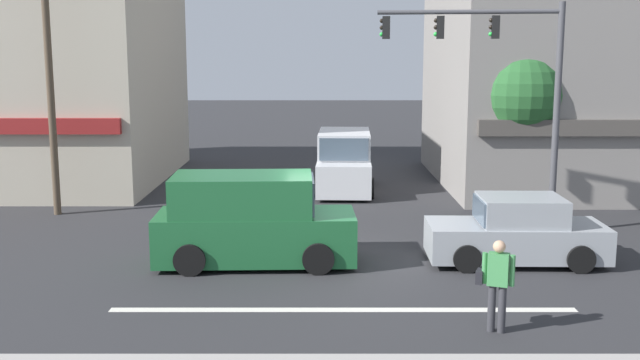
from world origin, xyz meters
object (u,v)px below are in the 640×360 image
(utility_pole_near_left, at_px, (49,81))
(sedan_crossing_leftbound, at_px, (516,233))
(pedestrian_foreground_with_bag, at_px, (496,280))
(van_parked_curbside, at_px, (343,163))
(van_crossing_center, at_px, (251,222))
(traffic_light_mast, at_px, (507,75))
(street_tree, at_px, (518,95))

(utility_pole_near_left, height_order, sedan_crossing_leftbound, utility_pole_near_left)
(pedestrian_foreground_with_bag, bearing_deg, van_parked_curbside, 99.26)
(sedan_crossing_leftbound, bearing_deg, van_parked_curbside, 111.91)
(utility_pole_near_left, bearing_deg, van_parked_curbside, 24.26)
(sedan_crossing_leftbound, bearing_deg, van_crossing_center, -179.07)
(traffic_light_mast, relative_size, van_crossing_center, 1.33)
(traffic_light_mast, relative_size, pedestrian_foreground_with_bag, 3.71)
(van_parked_curbside, relative_size, sedan_crossing_leftbound, 1.13)
(utility_pole_near_left, bearing_deg, van_crossing_center, -40.05)
(street_tree, bearing_deg, van_parked_curbside, 155.84)
(utility_pole_near_left, relative_size, sedan_crossing_leftbound, 1.89)
(van_parked_curbside, distance_m, sedan_crossing_leftbound, 10.06)
(street_tree, relative_size, utility_pole_near_left, 0.64)
(traffic_light_mast, xyz_separation_m, van_parked_curbside, (-4.15, 6.33, -3.30))
(van_crossing_center, bearing_deg, traffic_light_mast, 25.16)
(street_tree, distance_m, traffic_light_mast, 4.16)
(street_tree, bearing_deg, pedestrian_foreground_with_bag, -106.02)
(street_tree, distance_m, sedan_crossing_leftbound, 7.63)
(utility_pole_near_left, distance_m, van_crossing_center, 8.95)
(van_parked_curbside, distance_m, van_crossing_center, 9.75)
(van_parked_curbside, distance_m, pedestrian_foreground_with_bag, 13.95)
(van_crossing_center, xyz_separation_m, pedestrian_foreground_with_bag, (4.70, -4.33, -0.05))
(van_parked_curbside, xyz_separation_m, van_crossing_center, (-2.45, -9.43, 0.00))
(traffic_light_mast, distance_m, van_crossing_center, 8.01)
(sedan_crossing_leftbound, xyz_separation_m, pedestrian_foreground_with_bag, (-1.51, -4.43, 0.24))
(utility_pole_near_left, xyz_separation_m, van_parked_curbside, (8.90, 4.01, -3.04))
(pedestrian_foreground_with_bag, bearing_deg, street_tree, 73.98)
(street_tree, xyz_separation_m, utility_pole_near_left, (-14.39, -1.55, 0.49))
(van_parked_curbside, height_order, pedestrian_foreground_with_bag, van_parked_curbside)
(utility_pole_near_left, bearing_deg, pedestrian_foreground_with_bag, -41.19)
(traffic_light_mast, bearing_deg, van_crossing_center, -154.84)
(street_tree, bearing_deg, traffic_light_mast, -109.11)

